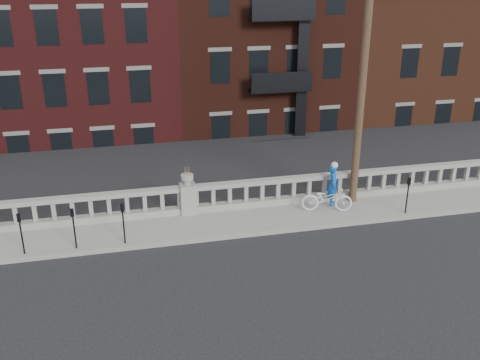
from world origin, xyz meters
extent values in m
plane|color=black|center=(0.00, 0.00, 0.00)|extent=(120.00, 120.00, 0.00)
cube|color=gray|center=(0.00, 3.00, 0.07)|extent=(32.00, 2.20, 0.15)
cube|color=gray|center=(0.00, 3.95, 0.28)|extent=(28.00, 0.34, 0.25)
cube|color=gray|center=(0.00, 3.95, 1.10)|extent=(28.00, 0.34, 0.16)
cube|color=gray|center=(0.00, 3.95, 0.70)|extent=(0.55, 0.55, 1.10)
cylinder|color=gray|center=(0.00, 3.95, 1.35)|extent=(0.24, 0.24, 0.20)
cylinder|color=gray|center=(0.00, 3.95, 1.53)|extent=(0.44, 0.44, 0.18)
cube|color=#605E59|center=(0.00, 4.30, -2.42)|extent=(36.00, 0.50, 5.15)
cube|color=black|center=(0.00, 25.95, -5.25)|extent=(80.00, 44.00, 0.50)
cube|color=#595651|center=(-2.00, 8.45, -3.00)|extent=(16.00, 7.00, 4.00)
cube|color=#595651|center=(22.00, 32.95, 4.00)|extent=(14.00, 14.00, 18.00)
cube|color=#4C1516|center=(-4.00, 19.95, 2.00)|extent=(10.00, 14.00, 14.00)
cube|color=#3A1710|center=(6.00, 19.95, 2.75)|extent=(10.00, 14.00, 15.50)
cube|color=#522819|center=(16.00, 19.95, 1.00)|extent=(10.00, 14.00, 12.00)
cylinder|color=#422D1E|center=(6.20, 3.60, 5.15)|extent=(0.28, 0.28, 10.00)
cylinder|color=black|center=(-5.34, 2.15, 0.70)|extent=(0.05, 0.05, 1.10)
cube|color=black|center=(-5.34, 2.15, 1.38)|extent=(0.10, 0.08, 0.26)
cube|color=black|center=(-5.34, 2.10, 1.42)|extent=(0.06, 0.01, 0.08)
cylinder|color=black|center=(-3.80, 2.15, 0.70)|extent=(0.05, 0.05, 1.10)
cube|color=black|center=(-3.80, 2.15, 1.38)|extent=(0.10, 0.08, 0.26)
cube|color=black|center=(-3.80, 2.10, 1.42)|extent=(0.06, 0.01, 0.08)
cylinder|color=black|center=(-2.30, 2.15, 0.70)|extent=(0.05, 0.05, 1.10)
cube|color=black|center=(-2.30, 2.15, 1.38)|extent=(0.10, 0.08, 0.26)
cube|color=black|center=(-2.30, 2.10, 1.42)|extent=(0.06, 0.01, 0.08)
cylinder|color=black|center=(7.60, 2.15, 0.70)|extent=(0.05, 0.05, 1.10)
cube|color=black|center=(7.60, 2.15, 1.38)|extent=(0.10, 0.08, 0.26)
cube|color=black|center=(7.60, 2.10, 1.42)|extent=(0.06, 0.01, 0.08)
imported|color=white|center=(4.90, 2.99, 0.63)|extent=(1.92, 1.08, 0.96)
imported|color=blue|center=(5.32, 3.47, 0.93)|extent=(0.57, 0.67, 1.56)
camera|label=1|loc=(-2.18, -13.44, 8.36)|focal=40.00mm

